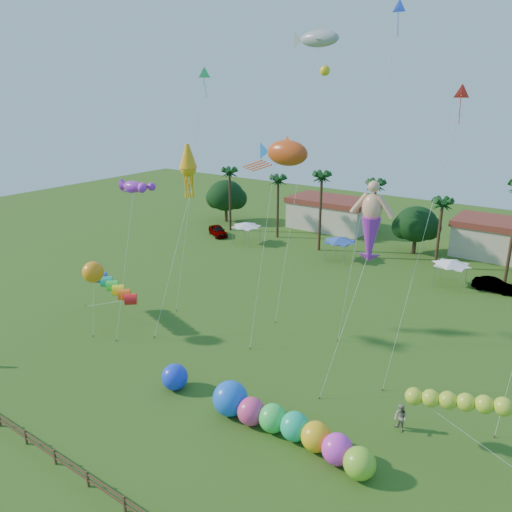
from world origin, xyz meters
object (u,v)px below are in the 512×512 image
Objects in this scene: caterpillar_inflatable at (283,424)px; blue_ball at (175,377)px; spectator_b at (400,418)px; car_a at (218,231)px; car_b at (494,285)px.

blue_ball is (-9.28, -0.00, -0.03)m from caterpillar_inflatable.
caterpillar_inflatable is at bearing -109.02° from spectator_b.
caterpillar_inflatable reaches higher than car_a.
car_b is (38.02, 0.46, -0.07)m from car_a.
car_b is 28.51m from spectator_b.
spectator_b is at bearing -178.68° from car_b.
car_a is 2.43× the size of spectator_b.
caterpillar_inflatable reaches higher than car_b.
car_a is 2.37× the size of blue_ball.
blue_ball is at bearing -131.21° from spectator_b.
caterpillar_inflatable reaches higher than blue_ball.
spectator_b reaches higher than car_b.
car_a reaches higher than car_b.
car_b is 0.37× the size of caterpillar_inflatable.
car_b is 2.28× the size of spectator_b.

